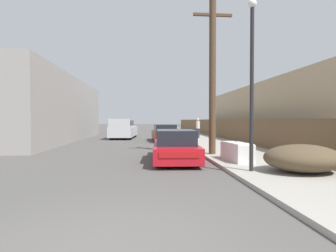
# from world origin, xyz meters

# --- Properties ---
(sidewalk_curb) EXTENTS (4.20, 63.00, 0.12)m
(sidewalk_curb) POSITION_xyz_m (5.30, 23.50, 0.06)
(sidewalk_curb) COLOR #9E998E
(sidewalk_curb) RESTS_ON ground
(discarded_fridge) EXTENTS (0.80, 1.77, 0.73)m
(discarded_fridge) POSITION_xyz_m (4.11, 6.53, 0.47)
(discarded_fridge) COLOR silver
(discarded_fridge) RESTS_ON sidewalk_curb
(parked_sports_car_red) EXTENTS (1.99, 4.78, 1.29)m
(parked_sports_car_red) POSITION_xyz_m (1.82, 7.52, 0.59)
(parked_sports_car_red) COLOR red
(parked_sports_car_red) RESTS_ON ground
(car_parked_mid) EXTENTS (2.00, 4.68, 1.33)m
(car_parked_mid) POSITION_xyz_m (2.16, 17.84, 0.63)
(car_parked_mid) COLOR #5B1E19
(car_parked_mid) RESTS_ON ground
(pickup_truck) EXTENTS (2.36, 5.35, 1.80)m
(pickup_truck) POSITION_xyz_m (-1.42, 20.79, 0.90)
(pickup_truck) COLOR silver
(pickup_truck) RESTS_ON ground
(utility_pole) EXTENTS (1.80, 0.31, 7.11)m
(utility_pole) POSITION_xyz_m (3.68, 8.60, 3.78)
(utility_pole) COLOR #4C3826
(utility_pole) RESTS_ON sidewalk_curb
(street_lamp) EXTENTS (0.26, 0.26, 5.25)m
(street_lamp) POSITION_xyz_m (3.84, 4.49, 3.13)
(street_lamp) COLOR #232326
(street_lamp) RESTS_ON sidewalk_curb
(brush_pile) EXTENTS (2.31, 1.92, 0.84)m
(brush_pile) POSITION_xyz_m (5.32, 4.21, 0.54)
(brush_pile) COLOR brown
(brush_pile) RESTS_ON sidewalk_curb
(wooden_fence) EXTENTS (0.08, 46.76, 1.63)m
(wooden_fence) POSITION_xyz_m (7.25, 21.54, 0.94)
(wooden_fence) COLOR brown
(wooden_fence) RESTS_ON sidewalk_curb
(building_left_block) EXTENTS (7.00, 18.35, 5.06)m
(building_left_block) POSITION_xyz_m (-8.36, 18.87, 2.53)
(building_left_block) COLOR gray
(building_left_block) RESTS_ON ground
(building_right_house) EXTENTS (6.00, 22.08, 4.33)m
(building_right_house) POSITION_xyz_m (11.42, 17.01, 2.16)
(building_right_house) COLOR tan
(building_right_house) RESTS_ON ground
(pedestrian) EXTENTS (0.34, 0.34, 1.74)m
(pedestrian) POSITION_xyz_m (5.19, 19.28, 1.02)
(pedestrian) COLOR #282D42
(pedestrian) RESTS_ON sidewalk_curb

